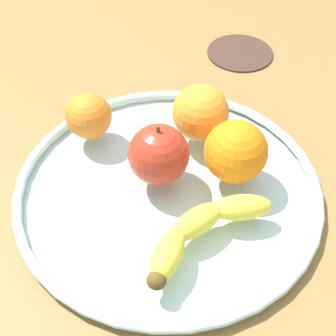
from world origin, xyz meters
The scene contains 8 objects.
ground_plane centered at (0.00, 0.00, -2.00)cm, with size 116.33×116.33×4.00cm, color brown.
fruit_bowl centered at (0.00, 0.00, 0.92)cm, with size 38.73×38.73×1.80cm.
banana centered at (-1.02, 8.80, 3.33)cm, with size 17.48×9.90×3.07cm.
apple centered at (0.62, -1.78, 5.61)cm, with size 7.62×7.62×8.42cm.
orange_front_left centered at (-8.44, 0.79, 5.75)cm, with size 7.91×7.91×7.91cm, color orange.
orange_front_right centered at (7.19, -12.26, 4.92)cm, with size 6.24×6.24×6.24cm, color orange.
orange_center centered at (-7.00, -7.56, 5.60)cm, with size 7.60×7.60×7.60cm, color orange.
ambient_coaster centered at (-21.50, -26.18, 0.30)cm, with size 11.27×11.27×0.60cm, color #3C291F.
Camera 1 is at (12.51, 38.55, 47.96)cm, focal length 52.46 mm.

